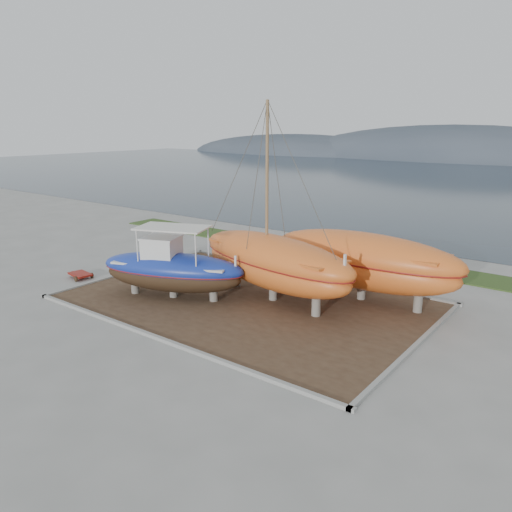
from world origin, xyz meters
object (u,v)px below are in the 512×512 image
Objects in this scene: white_dinghy at (170,259)px; orange_sailboat at (274,204)px; red_trailer at (80,276)px; blue_caique at (172,262)px; orange_bare_hull at (363,267)px.

white_dinghy is 0.42× the size of orange_sailboat.
white_dinghy is at bearing -173.17° from orange_sailboat.
orange_sailboat is 4.75× the size of red_trailer.
blue_caique is 3.60× the size of red_trailer.
orange_sailboat is (8.55, -0.70, 4.42)m from white_dinghy.
orange_bare_hull is at bearing 31.64° from red_trailer.
white_dinghy is at bearing -168.49° from orange_bare_hull.
orange_bare_hull is at bearing 34.52° from white_dinghy.
white_dinghy is 9.65m from orange_sailboat.
orange_sailboat reaches higher than blue_caique.
blue_caique is 6.23m from orange_sailboat.
red_trailer is (-15.31, -6.77, -1.64)m from orange_bare_hull.
orange_sailboat reaches higher than white_dinghy.
orange_bare_hull is (3.67, 2.93, -3.35)m from orange_sailboat.
white_dinghy reaches higher than red_trailer.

